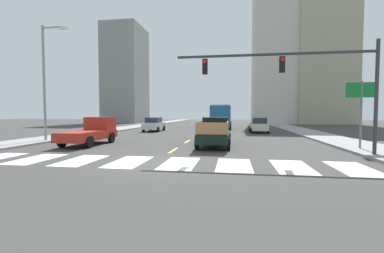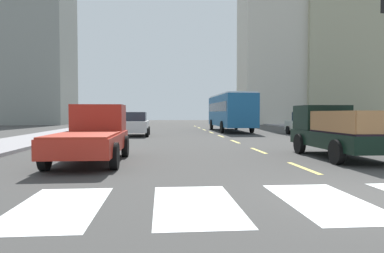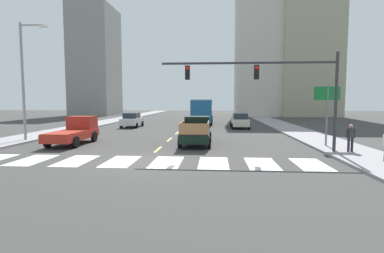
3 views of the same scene
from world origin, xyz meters
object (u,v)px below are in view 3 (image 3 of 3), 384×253
Objects in this scene: sedan_mid at (240,121)px; streetlight_left at (25,77)px; sedan_near_right at (132,120)px; pedestrian_waiting at (351,135)px; pickup_stakebed at (196,131)px; direction_sign_green at (327,103)px; city_bus at (203,109)px; pickup_dark at (75,131)px; traffic_signal_gantry at (277,82)px.

sedan_mid is 0.49× the size of streetlight_left.
pedestrian_waiting is at bearing -43.71° from sedan_near_right.
pedestrian_waiting reaches higher than sedan_mid.
pedestrian_waiting is (9.35, -3.51, 0.18)m from pickup_stakebed.
pickup_stakebed is 1.24× the size of direction_sign_green.
city_bus is 2.45× the size of sedan_near_right.
pickup_dark is 1.18× the size of sedan_near_right.
streetlight_left reaches higher than direction_sign_green.
pickup_dark is 13.71m from sedan_near_right.
pickup_dark is at bearing -134.59° from sedan_mid.
sedan_mid is 1.05× the size of direction_sign_green.
pedestrian_waiting is (4.32, -0.03, -3.14)m from traffic_signal_gantry.
pickup_stakebed is 0.48× the size of city_bus.
city_bus is 6.59× the size of pedestrian_waiting.
city_bus reaches higher than sedan_mid.
sedan_near_right is at bearing 84.70° from pickup_dark.
traffic_signal_gantry is at bearing -35.25° from pickup_stakebed.
streetlight_left is 23.11m from pedestrian_waiting.
direction_sign_green is at bearing -40.12° from sedan_near_right.
sedan_near_right is at bearing 122.00° from pickup_stakebed.
pickup_dark is 0.58× the size of streetlight_left.
streetlight_left is at bearing -144.05° from sedan_mid.
pedestrian_waiting is at bearing -72.73° from sedan_mid.
sedan_mid is 21.82m from streetlight_left.
traffic_signal_gantry is (5.03, -3.48, 3.32)m from pickup_stakebed.
direction_sign_green is (9.12, -20.40, 1.08)m from city_bus.
sedan_mid is 14.87m from direction_sign_green.
pickup_stakebed is at bearing 145.30° from traffic_signal_gantry.
sedan_mid is (13.12, 13.36, -0.06)m from pickup_dark.
streetlight_left is at bearing 178.12° from pickup_stakebed.
traffic_signal_gantry is 2.48× the size of direction_sign_green.
city_bus is 7.94m from sedan_mid.
sedan_near_right is at bearing 178.37° from sedan_mid.
pickup_stakebed is 13.59m from sedan_mid.
pickup_stakebed is at bearing -0.56° from pickup_dark.
direction_sign_green is 0.47× the size of streetlight_left.
pickup_dark reaches higher than pedestrian_waiting.
traffic_signal_gantry is 6.34× the size of pedestrian_waiting.
sedan_mid is 2.68× the size of pedestrian_waiting.
direction_sign_green reaches higher than sedan_near_right.
pickup_stakebed is at bearing -108.17° from sedan_mid.
sedan_near_right is 21.76m from traffic_signal_gantry.
pickup_dark is at bearing -10.10° from streetlight_left.
streetlight_left reaches higher than sedan_mid.
sedan_near_right and sedan_mid have the same top height.
sedan_mid is at bearing 42.09° from pickup_dark.
sedan_near_right is at bearing 70.25° from streetlight_left.
sedan_mid is at bearing 71.38° from pickup_stakebed.
direction_sign_green is 2.56× the size of pedestrian_waiting.
pickup_dark is at bearing -111.67° from city_bus.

